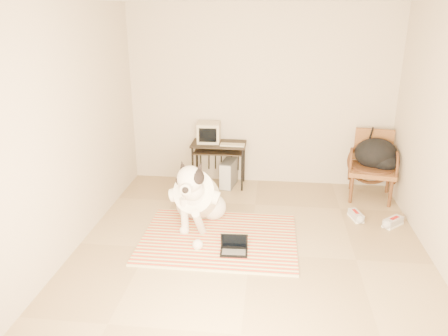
% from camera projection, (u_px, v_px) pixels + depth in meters
% --- Properties ---
extents(floor, '(4.50, 4.50, 0.00)m').
position_uv_depth(floor, '(250.00, 253.00, 4.93)').
color(floor, '#9A825E').
rests_on(floor, ground).
extents(wall_back, '(4.50, 0.00, 4.50)m').
position_uv_depth(wall_back, '(260.00, 97.00, 6.57)').
color(wall_back, '#BDAE9B').
rests_on(wall_back, floor).
extents(wall_front, '(4.50, 0.00, 4.50)m').
position_uv_depth(wall_front, '(231.00, 254.00, 2.37)').
color(wall_front, '#BDAE9B').
rests_on(wall_front, floor).
extents(wall_left, '(0.00, 4.50, 4.50)m').
position_uv_depth(wall_left, '(66.00, 133.00, 4.68)').
color(wall_left, '#BDAE9B').
rests_on(wall_left, floor).
extents(rug, '(1.84, 1.41, 0.02)m').
position_uv_depth(rug, '(219.00, 238.00, 5.24)').
color(rug, red).
rests_on(rug, floor).
extents(dog, '(0.66, 1.38, 0.99)m').
position_uv_depth(dog, '(197.00, 197.00, 5.45)').
color(dog, white).
rests_on(dog, rug).
extents(laptop, '(0.32, 0.23, 0.21)m').
position_uv_depth(laptop, '(234.00, 247.00, 4.91)').
color(laptop, black).
rests_on(laptop, rug).
extents(computer_desk, '(0.82, 0.46, 0.68)m').
position_uv_depth(computer_desk, '(219.00, 149.00, 6.64)').
color(computer_desk, black).
rests_on(computer_desk, floor).
extents(crt_monitor, '(0.35, 0.34, 0.30)m').
position_uv_depth(crt_monitor, '(209.00, 132.00, 6.63)').
color(crt_monitor, '#B2A58B').
rests_on(crt_monitor, computer_desk).
extents(desk_keyboard, '(0.37, 0.15, 0.02)m').
position_uv_depth(desk_keyboard, '(232.00, 145.00, 6.49)').
color(desk_keyboard, '#B2A58B').
rests_on(desk_keyboard, computer_desk).
extents(pc_tower, '(0.25, 0.46, 0.41)m').
position_uv_depth(pc_tower, '(229.00, 173.00, 6.75)').
color(pc_tower, '#4F4F52').
rests_on(pc_tower, floor).
extents(rattan_chair, '(0.72, 0.70, 0.96)m').
position_uv_depth(rattan_chair, '(372.00, 165.00, 6.28)').
color(rattan_chair, brown).
rests_on(rattan_chair, floor).
extents(backpack, '(0.60, 0.50, 0.44)m').
position_uv_depth(backpack, '(377.00, 155.00, 6.21)').
color(backpack, black).
rests_on(backpack, rattan_chair).
extents(sneaker_left, '(0.18, 0.30, 0.10)m').
position_uv_depth(sneaker_left, '(356.00, 216.00, 5.73)').
color(sneaker_left, white).
rests_on(sneaker_left, floor).
extents(sneaker_right, '(0.31, 0.30, 0.11)m').
position_uv_depth(sneaker_right, '(393.00, 222.00, 5.55)').
color(sneaker_right, white).
rests_on(sneaker_right, floor).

